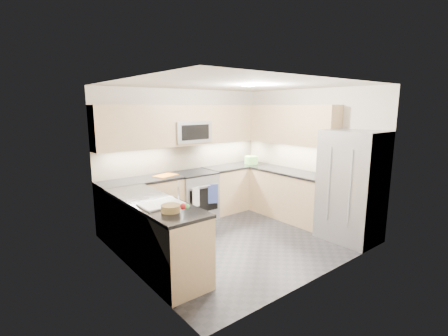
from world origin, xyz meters
TOP-DOWN VIEW (x-y plane):
  - floor at (0.00, 0.00)m, footprint 3.60×3.20m
  - ceiling at (0.00, 0.00)m, footprint 3.60×3.20m
  - wall_back at (0.00, 1.60)m, footprint 3.60×0.02m
  - wall_front at (0.00, -1.60)m, footprint 3.60×0.02m
  - wall_left at (-1.80, 0.00)m, footprint 0.02×3.20m
  - wall_right at (1.80, 0.00)m, footprint 0.02×3.20m
  - base_cab_back_left at (-1.09, 1.30)m, footprint 1.42×0.60m
  - base_cab_back_right at (1.09, 1.30)m, footprint 1.42×0.60m
  - base_cab_right at (1.50, 0.15)m, footprint 0.60×1.70m
  - base_cab_peninsula at (-1.50, 0.00)m, footprint 0.60×2.00m
  - countertop_back_left at (-1.09, 1.30)m, footprint 1.42×0.63m
  - countertop_back_right at (1.09, 1.30)m, footprint 1.42×0.63m
  - countertop_right at (1.50, 0.15)m, footprint 0.63×1.70m
  - countertop_peninsula at (-1.50, 0.00)m, footprint 0.63×2.00m
  - upper_cab_back at (0.00, 1.43)m, footprint 3.60×0.35m
  - upper_cab_right at (1.62, 0.28)m, footprint 0.35×1.95m
  - backsplash_back at (0.00, 1.60)m, footprint 3.60×0.01m
  - backsplash_right at (1.80, 0.45)m, footprint 0.01×2.30m
  - gas_range at (0.00, 1.28)m, footprint 0.76×0.65m
  - range_cooktop at (0.00, 1.28)m, footprint 0.76×0.65m
  - oven_door_glass at (0.00, 0.95)m, footprint 0.62×0.02m
  - oven_handle at (0.00, 0.93)m, footprint 0.60×0.02m
  - microwave at (0.00, 1.40)m, footprint 0.76×0.40m
  - microwave_door at (0.00, 1.20)m, footprint 0.60×0.01m
  - refrigerator at (1.45, -1.15)m, footprint 0.70×0.90m
  - fridge_handle_left at (1.08, -1.33)m, footprint 0.02×0.02m
  - fridge_handle_right at (1.08, -0.97)m, footprint 0.02×0.02m
  - sink_basin at (-1.50, -0.25)m, footprint 0.52×0.38m
  - faucet at (-1.24, -0.25)m, footprint 0.03×0.03m
  - utensil_bowl at (1.47, 1.24)m, footprint 0.36×0.36m
  - cutting_board at (-0.60, 1.29)m, footprint 0.46×0.38m
  - fruit_basket at (-1.54, -0.58)m, footprint 0.30×0.30m
  - fruit_apple at (-1.51, -0.80)m, footprint 0.07×0.07m
  - fruit_pear at (-1.47, -0.82)m, footprint 0.06×0.06m
  - dish_towel_check at (-0.21, 0.91)m, footprint 0.19×0.08m
  - dish_towel_blue at (0.18, 0.91)m, footprint 0.19×0.08m

SIDE VIEW (x-z plane):
  - floor at x=0.00m, z-range 0.00..0.00m
  - base_cab_back_left at x=-1.09m, z-range 0.00..0.90m
  - base_cab_back_right at x=1.09m, z-range 0.00..0.90m
  - base_cab_right at x=1.50m, z-range 0.00..0.90m
  - base_cab_peninsula at x=-1.50m, z-range 0.00..0.90m
  - oven_door_glass at x=0.00m, z-range 0.22..0.68m
  - gas_range at x=0.00m, z-range 0.00..0.91m
  - dish_towel_check at x=-0.21m, z-range 0.37..0.73m
  - dish_towel_blue at x=0.18m, z-range 0.37..0.73m
  - oven_handle at x=0.00m, z-range 0.71..0.73m
  - sink_basin at x=-1.50m, z-range 0.80..0.96m
  - refrigerator at x=1.45m, z-range 0.00..1.80m
  - range_cooktop at x=0.00m, z-range 0.90..0.93m
  - countertop_back_left at x=-1.09m, z-range 0.90..0.94m
  - countertop_back_right at x=1.09m, z-range 0.90..0.94m
  - countertop_right at x=1.50m, z-range 0.90..0.94m
  - countertop_peninsula at x=-1.50m, z-range 0.90..0.94m
  - cutting_board at x=-0.60m, z-range 0.94..0.95m
  - fridge_handle_left at x=1.08m, z-range 0.35..1.55m
  - fridge_handle_right at x=1.08m, z-range 0.35..1.55m
  - fruit_basket at x=-1.54m, z-range 0.94..1.02m
  - utensil_bowl at x=1.47m, z-range 0.94..1.11m
  - fruit_apple at x=-1.51m, z-range 1.02..1.09m
  - fruit_pear at x=-1.47m, z-range 1.03..1.08m
  - faucet at x=-1.24m, z-range 0.94..1.22m
  - backsplash_back at x=0.00m, z-range 0.94..1.45m
  - backsplash_right at x=1.80m, z-range 0.94..1.45m
  - wall_back at x=0.00m, z-range 0.00..2.50m
  - wall_front at x=0.00m, z-range 0.00..2.50m
  - wall_left at x=-1.80m, z-range 0.00..2.50m
  - wall_right at x=1.80m, z-range 0.00..2.50m
  - microwave at x=0.00m, z-range 1.50..1.90m
  - microwave_door at x=0.00m, z-range 1.56..1.84m
  - upper_cab_back at x=0.00m, z-range 1.45..2.20m
  - upper_cab_right at x=1.62m, z-range 1.45..2.20m
  - ceiling at x=0.00m, z-range 2.49..2.51m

